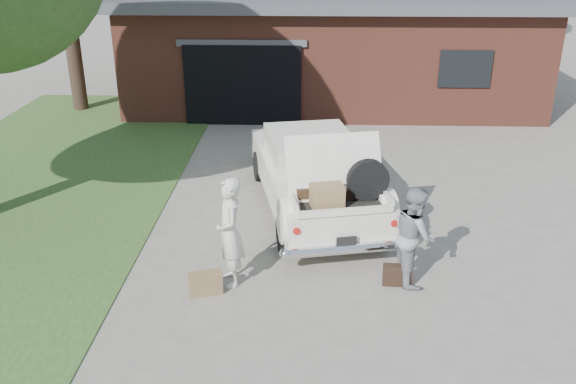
{
  "coord_description": "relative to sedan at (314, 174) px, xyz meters",
  "views": [
    {
      "loc": [
        0.32,
        -8.47,
        4.99
      ],
      "look_at": [
        0.0,
        0.6,
        1.1
      ],
      "focal_mm": 38.0,
      "sensor_mm": 36.0,
      "label": 1
    }
  ],
  "objects": [
    {
      "name": "house",
      "position": [
        0.54,
        9.1,
        0.95
      ],
      "size": [
        12.8,
        7.8,
        3.3
      ],
      "color": "brown",
      "rests_on": "ground"
    },
    {
      "name": "suitcase_left",
      "position": [
        -1.62,
        -3.13,
        -0.53
      ],
      "size": [
        0.52,
        0.3,
        0.38
      ],
      "primitive_type": "cube",
      "rotation": [
        0.0,
        0.0,
        0.3
      ],
      "color": "olive",
      "rests_on": "ground"
    },
    {
      "name": "woman_left",
      "position": [
        -1.27,
        -2.77,
        0.14
      ],
      "size": [
        0.57,
        0.72,
        1.72
      ],
      "primitive_type": "imported",
      "rotation": [
        0.0,
        0.0,
        -1.3
      ],
      "color": "beige",
      "rests_on": "ground"
    },
    {
      "name": "suitcase_right",
      "position": [
        1.26,
        -2.76,
        -0.56
      ],
      "size": [
        0.45,
        0.17,
        0.34
      ],
      "primitive_type": "cube",
      "rotation": [
        0.0,
        0.0,
        -0.06
      ],
      "color": "black",
      "rests_on": "ground"
    },
    {
      "name": "grass_strip",
      "position": [
        -5.94,
        0.63,
        -0.72
      ],
      "size": [
        6.0,
        16.0,
        0.02
      ],
      "primitive_type": "cube",
      "color": "#2D4C1E",
      "rests_on": "ground"
    },
    {
      "name": "woman_right",
      "position": [
        1.49,
        -2.6,
        0.05
      ],
      "size": [
        0.7,
        0.84,
        1.55
      ],
      "primitive_type": "imported",
      "rotation": [
        0.0,
        0.0,
        1.74
      ],
      "color": "gray",
      "rests_on": "ground"
    },
    {
      "name": "sedan",
      "position": [
        0.0,
        0.0,
        0.0
      ],
      "size": [
        2.87,
        5.21,
        1.93
      ],
      "rotation": [
        0.0,
        0.0,
        0.21
      ],
      "color": "white",
      "rests_on": "ground"
    },
    {
      "name": "ground",
      "position": [
        -0.44,
        -2.37,
        -0.73
      ],
      "size": [
        90.0,
        90.0,
        0.0
      ],
      "primitive_type": "plane",
      "color": "gray",
      "rests_on": "ground"
    }
  ]
}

